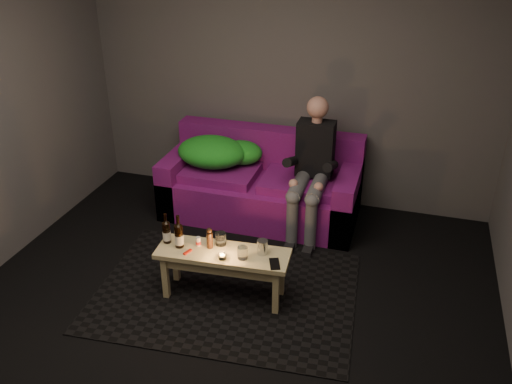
% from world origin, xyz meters
% --- Properties ---
extents(floor, '(4.50, 4.50, 0.00)m').
position_xyz_m(floor, '(0.00, 0.00, 0.00)').
color(floor, black).
rests_on(floor, ground).
extents(room, '(4.50, 4.50, 4.50)m').
position_xyz_m(room, '(0.00, 0.47, 1.64)').
color(room, silver).
rests_on(room, ground).
extents(rug, '(2.10, 1.60, 0.01)m').
position_xyz_m(rug, '(-0.06, 0.52, 0.00)').
color(rug, black).
rests_on(rug, floor).
extents(sofa, '(1.85, 0.83, 0.79)m').
position_xyz_m(sofa, '(-0.14, 1.81, 0.29)').
color(sofa, '#760F5E').
rests_on(sofa, floor).
extents(green_blanket, '(0.81, 0.55, 0.28)m').
position_xyz_m(green_blanket, '(-0.59, 1.81, 0.60)').
color(green_blanket, '#1B9629').
rests_on(green_blanket, sofa).
extents(person, '(0.33, 0.77, 1.23)m').
position_xyz_m(person, '(0.36, 1.66, 0.64)').
color(person, black).
rests_on(person, sofa).
extents(coffee_table, '(1.02, 0.39, 0.41)m').
position_xyz_m(coffee_table, '(-0.06, 0.47, 0.34)').
color(coffee_table, tan).
rests_on(coffee_table, rug).
extents(beer_bottle_a, '(0.06, 0.06, 0.25)m').
position_xyz_m(beer_bottle_a, '(-0.51, 0.47, 0.50)').
color(beer_bottle_a, black).
rests_on(beer_bottle_a, coffee_table).
extents(beer_bottle_b, '(0.07, 0.07, 0.27)m').
position_xyz_m(beer_bottle_b, '(-0.40, 0.44, 0.51)').
color(beer_bottle_b, black).
rests_on(beer_bottle_b, coffee_table).
extents(salt_shaker, '(0.04, 0.04, 0.08)m').
position_xyz_m(salt_shaker, '(-0.26, 0.49, 0.45)').
color(salt_shaker, silver).
rests_on(salt_shaker, coffee_table).
extents(pepper_mill, '(0.05, 0.05, 0.13)m').
position_xyz_m(pepper_mill, '(-0.17, 0.49, 0.47)').
color(pepper_mill, black).
rests_on(pepper_mill, coffee_table).
extents(tumbler_back, '(0.11, 0.11, 0.10)m').
position_xyz_m(tumbler_back, '(-0.11, 0.56, 0.46)').
color(tumbler_back, white).
rests_on(tumbler_back, coffee_table).
extents(tealight, '(0.06, 0.06, 0.04)m').
position_xyz_m(tealight, '(-0.03, 0.38, 0.43)').
color(tealight, white).
rests_on(tealight, coffee_table).
extents(tumbler_front, '(0.09, 0.09, 0.09)m').
position_xyz_m(tumbler_front, '(0.11, 0.43, 0.46)').
color(tumbler_front, white).
rests_on(tumbler_front, coffee_table).
extents(steel_cup, '(0.10, 0.10, 0.11)m').
position_xyz_m(steel_cup, '(0.23, 0.53, 0.46)').
color(steel_cup, '#B7B9BF').
rests_on(steel_cup, coffee_table).
extents(smartphone, '(0.11, 0.16, 0.01)m').
position_xyz_m(smartphone, '(0.35, 0.42, 0.41)').
color(smartphone, black).
rests_on(smartphone, coffee_table).
extents(red_lighter, '(0.05, 0.08, 0.01)m').
position_xyz_m(red_lighter, '(-0.30, 0.38, 0.42)').
color(red_lighter, '#B3180B').
rests_on(red_lighter, coffee_table).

